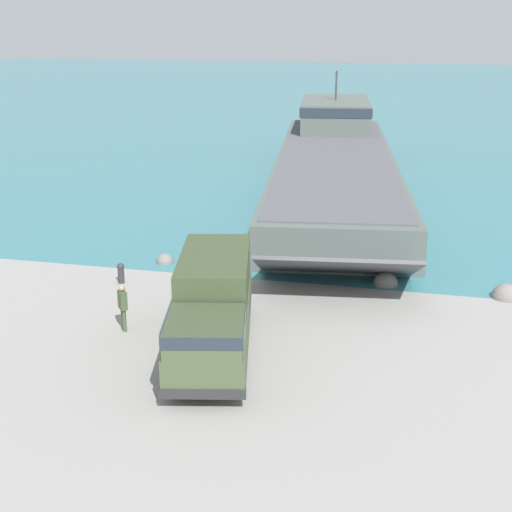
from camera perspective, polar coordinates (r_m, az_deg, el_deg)
name	(u,v)px	position (r m, az deg, el deg)	size (l,w,h in m)	color
ground_plane	(214,340)	(25.91, -3.39, -6.70)	(240.00, 240.00, 0.00)	gray
water_surface	(385,93)	(119.70, 10.25, 12.69)	(240.00, 180.00, 0.01)	teal
landing_craft	(335,156)	(52.69, 6.34, 7.98)	(12.75, 42.09, 7.04)	#56605B
military_truck	(212,308)	(24.47, -3.50, -4.17)	(4.16, 8.30, 3.15)	#475638
soldier_on_ramp	(123,304)	(26.65, -10.61, -3.82)	(0.47, 0.49, 1.80)	#475638
moored_boat_b	(348,121)	(80.86, 7.39, 10.70)	(3.64, 6.10, 1.69)	#B7BABF
mooring_bollard	(121,272)	(31.71, -10.76, -1.28)	(0.32, 0.32, 0.91)	#333338
shoreline_rock_b	(165,262)	(34.26, -7.29, -0.50)	(0.85, 0.85, 0.85)	gray
shoreline_rock_c	(506,298)	(31.43, 19.36, -3.17)	(1.21, 1.21, 1.21)	gray
shoreline_rock_d	(385,284)	(31.67, 10.31, -2.24)	(1.08, 1.08, 1.08)	gray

